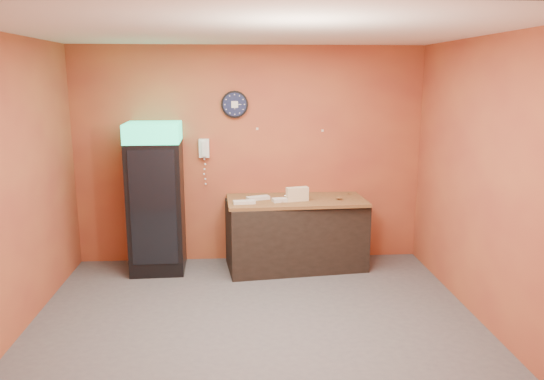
{
  "coord_description": "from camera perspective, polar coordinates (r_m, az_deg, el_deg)",
  "views": [
    {
      "loc": [
        -0.17,
        -4.84,
        2.41
      ],
      "look_at": [
        0.2,
        0.6,
        1.24
      ],
      "focal_mm": 35.0,
      "sensor_mm": 36.0,
      "label": 1
    }
  ],
  "objects": [
    {
      "name": "kitchen_tool",
      "position": [
        6.82,
        2.45,
        -0.44
      ],
      "size": [
        0.05,
        0.05,
        0.05
      ],
      "primitive_type": "cylinder",
      "color": "silver",
      "rests_on": "butcher_paper"
    },
    {
      "name": "wrapped_sandwich_mid",
      "position": [
        6.53,
        1.34,
        -1.05
      ],
      "size": [
        0.31,
        0.18,
        0.04
      ],
      "primitive_type": "cube",
      "rotation": [
        0.0,
        0.0,
        0.23
      ],
      "color": "beige",
      "rests_on": "butcher_paper"
    },
    {
      "name": "butcher_paper",
      "position": [
        6.68,
        2.61,
        -1.12
      ],
      "size": [
        1.76,
        0.9,
        0.04
      ],
      "primitive_type": "cube",
      "rotation": [
        0.0,
        0.0,
        0.05
      ],
      "color": "brown",
      "rests_on": "prep_counter"
    },
    {
      "name": "floor",
      "position": [
        5.41,
        -1.7,
        -14.33
      ],
      "size": [
        4.5,
        4.5,
        0.0
      ],
      "primitive_type": "plane",
      "color": "#47474C",
      "rests_on": "ground"
    },
    {
      "name": "back_wall",
      "position": [
        6.92,
        -2.41,
        3.72
      ],
      "size": [
        4.5,
        0.02,
        2.8
      ],
      "primitive_type": "cube",
      "color": "#B55E33",
      "rests_on": "floor"
    },
    {
      "name": "beverage_cooler",
      "position": [
        6.7,
        -12.4,
        -1.11
      ],
      "size": [
        0.67,
        0.69,
        1.86
      ],
      "rotation": [
        0.0,
        0.0,
        0.03
      ],
      "color": "black",
      "rests_on": "floor"
    },
    {
      "name": "ceiling",
      "position": [
        4.86,
        -1.92,
        16.73
      ],
      "size": [
        4.5,
        4.0,
        0.02
      ],
      "primitive_type": "cube",
      "color": "white",
      "rests_on": "back_wall"
    },
    {
      "name": "prep_counter",
      "position": [
        6.79,
        2.57,
        -4.82
      ],
      "size": [
        1.8,
        0.96,
        0.86
      ],
      "primitive_type": "cube",
      "rotation": [
        0.0,
        0.0,
        0.12
      ],
      "color": "black",
      "rests_on": "floor"
    },
    {
      "name": "wall_phone",
      "position": [
        6.86,
        -7.32,
        4.47
      ],
      "size": [
        0.13,
        0.11,
        0.24
      ],
      "color": "white",
      "rests_on": "back_wall"
    },
    {
      "name": "sub_roll_stack",
      "position": [
        6.54,
        2.74,
        -0.45
      ],
      "size": [
        0.29,
        0.15,
        0.17
      ],
      "rotation": [
        0.0,
        0.0,
        0.23
      ],
      "color": "beige",
      "rests_on": "butcher_paper"
    },
    {
      "name": "left_wall",
      "position": [
        5.36,
        -26.59,
        -0.01
      ],
      "size": [
        0.02,
        4.0,
        2.8
      ],
      "primitive_type": "cube",
      "color": "#B55E33",
      "rests_on": "floor"
    },
    {
      "name": "wrapped_sandwich_left",
      "position": [
        6.42,
        -3.01,
        -1.31
      ],
      "size": [
        0.28,
        0.13,
        0.04
      ],
      "primitive_type": "cube",
      "rotation": [
        0.0,
        0.0,
        0.12
      ],
      "color": "beige",
      "rests_on": "butcher_paper"
    },
    {
      "name": "wall_clock",
      "position": [
        6.82,
        -4.04,
        9.17
      ],
      "size": [
        0.35,
        0.06,
        0.35
      ],
      "color": "black",
      "rests_on": "back_wall"
    },
    {
      "name": "wrapped_sandwich_right",
      "position": [
        6.62,
        -1.51,
        -0.86
      ],
      "size": [
        0.31,
        0.2,
        0.04
      ],
      "primitive_type": "cube",
      "rotation": [
        0.0,
        0.0,
        0.35
      ],
      "color": "beige",
      "rests_on": "butcher_paper"
    },
    {
      "name": "right_wall",
      "position": [
        5.51,
        22.3,
        0.65
      ],
      "size": [
        0.02,
        4.0,
        2.8
      ],
      "primitive_type": "cube",
      "color": "#B55E33",
      "rests_on": "floor"
    }
  ]
}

